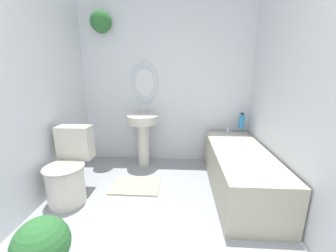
{
  "coord_description": "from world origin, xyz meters",
  "views": [
    {
      "loc": [
        0.21,
        -0.43,
        1.36
      ],
      "look_at": [
        0.09,
        1.64,
        0.81
      ],
      "focal_mm": 22.0,
      "sensor_mm": 36.0,
      "label": 1
    }
  ],
  "objects_px": {
    "toilet": "(69,171)",
    "pedestal_sink": "(143,130)",
    "shampoo_bottle": "(242,121)",
    "bathtub": "(239,169)",
    "potted_plant": "(43,250)"
  },
  "relations": [
    {
      "from": "bathtub",
      "to": "shampoo_bottle",
      "type": "height_order",
      "value": "shampoo_bottle"
    },
    {
      "from": "toilet",
      "to": "potted_plant",
      "type": "bearing_deg",
      "value": -70.72
    },
    {
      "from": "toilet",
      "to": "bathtub",
      "type": "bearing_deg",
      "value": 8.66
    },
    {
      "from": "pedestal_sink",
      "to": "bathtub",
      "type": "distance_m",
      "value": 1.39
    },
    {
      "from": "shampoo_bottle",
      "to": "pedestal_sink",
      "type": "bearing_deg",
      "value": -176.01
    },
    {
      "from": "pedestal_sink",
      "to": "shampoo_bottle",
      "type": "height_order",
      "value": "pedestal_sink"
    },
    {
      "from": "toilet",
      "to": "pedestal_sink",
      "type": "relative_size",
      "value": 0.89
    },
    {
      "from": "toilet",
      "to": "potted_plant",
      "type": "distance_m",
      "value": 1.0
    },
    {
      "from": "pedestal_sink",
      "to": "potted_plant",
      "type": "bearing_deg",
      "value": -100.32
    },
    {
      "from": "toilet",
      "to": "shampoo_bottle",
      "type": "relative_size",
      "value": 3.41
    },
    {
      "from": "bathtub",
      "to": "shampoo_bottle",
      "type": "bearing_deg",
      "value": 75.01
    },
    {
      "from": "pedestal_sink",
      "to": "shampoo_bottle",
      "type": "bearing_deg",
      "value": 3.99
    },
    {
      "from": "toilet",
      "to": "pedestal_sink",
      "type": "bearing_deg",
      "value": 52.76
    },
    {
      "from": "pedestal_sink",
      "to": "bathtub",
      "type": "bearing_deg",
      "value": -25.23
    },
    {
      "from": "toilet",
      "to": "bathtub",
      "type": "xyz_separation_m",
      "value": [
        1.89,
        0.29,
        -0.07
      ]
    }
  ]
}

